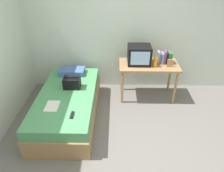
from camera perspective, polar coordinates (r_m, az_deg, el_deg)
name	(u,v)px	position (r m, az deg, el deg)	size (l,w,h in m)	color
ground_plane	(121,151)	(3.31, 2.43, -17.61)	(8.00, 8.00, 0.00)	slate
wall_back	(120,29)	(4.32, 2.35, 15.57)	(5.20, 0.10, 2.60)	silver
bed	(68,105)	(3.83, -12.13, -5.20)	(1.00, 2.00, 0.51)	#9E754C
desk	(148,69)	(4.14, 10.11, 4.79)	(1.16, 0.60, 0.76)	#9E754C
tv	(139,55)	(4.03, 7.58, 8.61)	(0.44, 0.39, 0.36)	black
water_bottle	(155,62)	(3.99, 12.00, 6.49)	(0.07, 0.07, 0.18)	orange
book_row	(164,58)	(4.17, 14.39, 7.65)	(0.28, 0.17, 0.25)	gray
picture_frame	(170,63)	(4.05, 15.89, 6.15)	(0.11, 0.02, 0.16)	#9E754C
pillow	(72,71)	(4.27, -11.06, 4.04)	(0.50, 0.30, 0.10)	#4766AD
handbag	(72,83)	(3.77, -11.09, 0.90)	(0.30, 0.20, 0.22)	black
magazine	(52,106)	(3.42, -16.34, -5.36)	(0.21, 0.29, 0.01)	white
remote_dark	(72,115)	(3.16, -11.07, -7.94)	(0.04, 0.16, 0.02)	black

